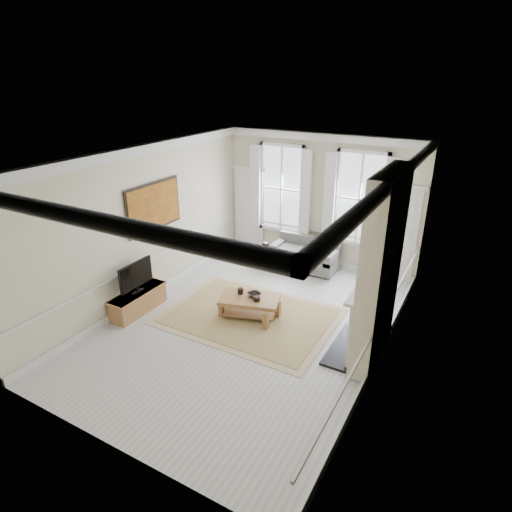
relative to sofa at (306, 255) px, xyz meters
The scene contains 23 objects.
floor 3.13m from the sofa, 88.21° to the right, with size 7.20×7.20×0.00m, color #B7B5AD.
ceiling 4.36m from the sofa, 88.21° to the right, with size 7.20×7.20×0.00m, color white.
back_wall 1.44m from the sofa, 78.78° to the left, with size 5.20×5.20×0.00m, color beige.
left_wall 4.21m from the sofa, 128.83° to the right, with size 7.20×7.20×0.00m, color beige.
right_wall 4.33m from the sofa, 49.06° to the right, with size 7.20×7.20×0.00m, color beige.
window_left 1.87m from the sofa, 155.17° to the left, with size 1.26×0.20×2.20m, color #B2BCC6, non-canonical shape.
window_right 1.98m from the sofa, 21.01° to the left, with size 1.26×0.20×2.20m, color #B2BCC6, non-canonical shape.
door_left 2.16m from the sofa, 167.00° to the left, with size 0.90×0.08×2.30m, color silver.
door_right 2.34m from the sofa, 11.85° to the left, with size 0.90×0.08×2.30m, color silver.
painting 4.11m from the sofa, 131.24° to the right, with size 0.05×1.66×1.06m, color #A3721C.
chimney_breast 4.08m from the sofa, 49.07° to the right, with size 0.35×1.70×3.38m, color beige.
hearth 3.60m from the sofa, 54.21° to the right, with size 0.55×1.50×0.05m, color black.
fireplace 3.73m from the sofa, 51.71° to the right, with size 0.21×1.45×1.33m.
mirror 4.09m from the sofa, 51.58° to the right, with size 0.06×1.26×1.06m, color gold.
sofa is the anchor object (origin of this frame).
side_table 1.06m from the sofa, 158.03° to the right, with size 0.47×0.47×0.51m.
rug 2.86m from the sofa, 91.11° to the right, with size 3.50×2.60×0.02m, color #99844F.
coffee_table 2.84m from the sofa, 91.11° to the right, with size 1.37×1.03×0.45m.
ceramic_pot_a 2.81m from the sofa, 96.24° to the right, with size 0.12×0.12×0.12m, color black.
ceramic_pot_b 2.90m from the sofa, 87.13° to the right, with size 0.14×0.14×0.10m, color black.
bowl 2.74m from the sofa, 90.10° to the right, with size 0.27×0.27×0.07m, color black.
tv_stand 4.42m from the sofa, 120.51° to the right, with size 0.43×1.32×0.47m, color brown.
tv 4.44m from the sofa, 120.26° to the right, with size 0.08×0.90×0.68m.
Camera 1 is at (3.75, -6.45, 4.75)m, focal length 30.00 mm.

